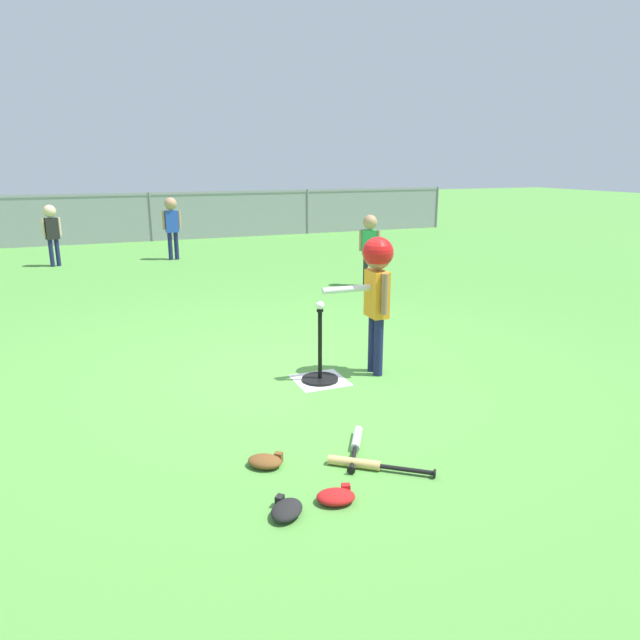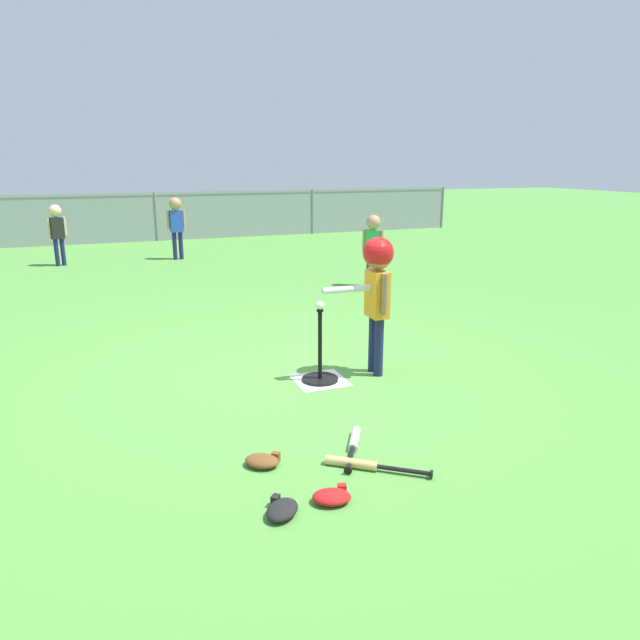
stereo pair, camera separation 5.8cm
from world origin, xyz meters
name	(u,v)px [view 2 (the right image)]	position (x,y,z in m)	size (l,w,h in m)	color
ground_plane	(283,375)	(0.00, 0.00, 0.00)	(60.00, 60.00, 0.00)	#51933D
home_plate	(320,380)	(0.26, -0.26, 0.00)	(0.44, 0.44, 0.01)	white
batting_tee	(320,370)	(0.26, -0.26, 0.10)	(0.32, 0.32, 0.64)	black
baseball_on_tee	(320,305)	(0.26, -0.26, 0.68)	(0.07, 0.07, 0.07)	white
batter_child	(377,278)	(0.79, -0.27, 0.88)	(0.65, 0.35, 1.23)	#191E4C
fielder_deep_center	(373,241)	(2.47, 3.18, 0.70)	(0.28, 0.22, 1.08)	#262626
fielder_near_right	(57,227)	(-2.05, 6.88, 0.71)	(0.32, 0.22, 1.11)	#191E4C
fielder_deep_left	(176,220)	(0.07, 6.82, 0.77)	(0.35, 0.24, 1.19)	#191E4C
spare_bat_silver	(354,443)	(0.02, -1.48, 0.03)	(0.33, 0.52, 0.06)	silver
spare_bat_wood	(362,464)	(-0.05, -1.76, 0.03)	(0.57, 0.45, 0.06)	#DBB266
glove_by_plate	(282,509)	(-0.66, -2.04, 0.04)	(0.27, 0.27, 0.07)	black
glove_near_bats	(332,497)	(-0.36, -2.03, 0.04)	(0.26, 0.22, 0.07)	#B21919
glove_tossed_aside	(263,461)	(-0.62, -1.50, 0.04)	(0.27, 0.26, 0.07)	brown
outfield_fence	(156,215)	(0.00, 9.78, 0.62)	(16.06, 0.06, 1.15)	slate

